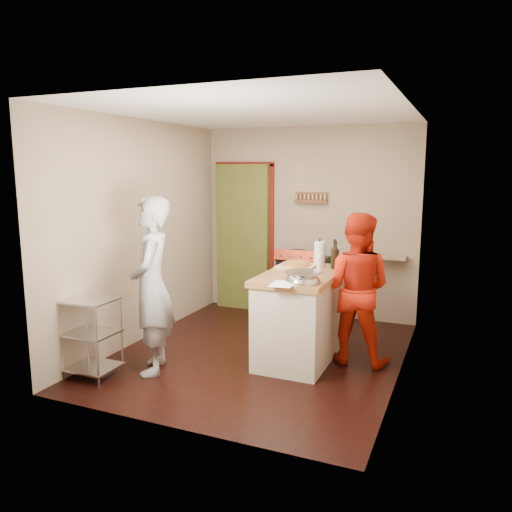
% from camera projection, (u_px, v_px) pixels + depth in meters
% --- Properties ---
extents(floor, '(3.50, 3.50, 0.00)m').
position_uv_depth(floor, '(259.00, 354.00, 5.54)').
color(floor, black).
rests_on(floor, ground).
extents(back_wall, '(3.00, 0.44, 2.60)m').
position_uv_depth(back_wall, '(266.00, 232.00, 7.21)').
color(back_wall, tan).
rests_on(back_wall, ground).
extents(left_wall, '(0.04, 3.50, 2.60)m').
position_uv_depth(left_wall, '(142.00, 231.00, 5.90)').
color(left_wall, tan).
rests_on(left_wall, ground).
extents(right_wall, '(0.04, 3.50, 2.60)m').
position_uv_depth(right_wall, '(405.00, 246.00, 4.74)').
color(right_wall, tan).
rests_on(right_wall, ground).
extents(ceiling, '(3.00, 3.50, 0.02)m').
position_uv_depth(ceiling, '(260.00, 111.00, 5.09)').
color(ceiling, white).
rests_on(ceiling, back_wall).
extents(stove, '(0.60, 0.63, 1.00)m').
position_uv_depth(stove, '(303.00, 288.00, 6.73)').
color(stove, black).
rests_on(stove, ground).
extents(wire_shelving, '(0.48, 0.40, 0.80)m').
position_uv_depth(wire_shelving, '(91.00, 334.00, 4.87)').
color(wire_shelving, silver).
rests_on(wire_shelving, ground).
extents(island, '(0.74, 1.37, 1.26)m').
position_uv_depth(island, '(301.00, 314.00, 5.33)').
color(island, beige).
rests_on(island, ground).
extents(person_stripe, '(0.66, 0.76, 1.76)m').
position_uv_depth(person_stripe, '(152.00, 286.00, 4.94)').
color(person_stripe, '#A8A8AC').
rests_on(person_stripe, ground).
extents(person_red, '(0.77, 0.60, 1.59)m').
position_uv_depth(person_red, '(355.00, 289.00, 5.20)').
color(person_red, red).
rests_on(person_red, ground).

